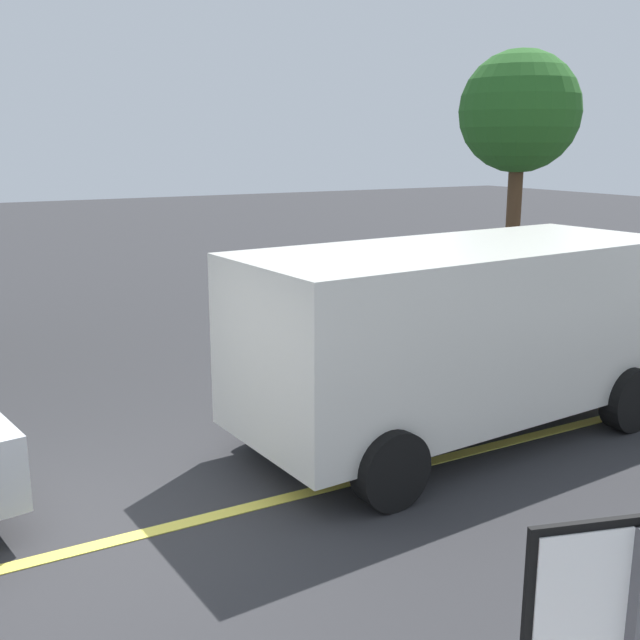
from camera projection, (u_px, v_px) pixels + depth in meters
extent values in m
plane|color=#2D2D30|center=(63.00, 555.00, 6.22)|extent=(80.00, 80.00, 0.00)
cube|color=#E0D14C|center=(370.00, 477.00, 7.65)|extent=(28.00, 0.16, 0.01)
cube|color=silver|center=(460.00, 326.00, 8.50)|extent=(5.33, 2.36, 1.82)
cube|color=black|center=(303.00, 314.00, 7.29)|extent=(0.29, 1.85, 0.80)
cylinder|color=black|center=(391.00, 469.00, 6.95)|extent=(0.78, 0.31, 0.76)
cylinder|color=black|center=(280.00, 407.00, 8.57)|extent=(0.78, 0.31, 0.76)
cylinder|color=black|center=(628.00, 399.00, 8.84)|extent=(0.78, 0.31, 0.76)
cylinder|color=black|center=(501.00, 359.00, 10.47)|extent=(0.78, 0.31, 0.76)
cylinder|color=#513823|center=(513.00, 217.00, 17.60)|extent=(0.34, 0.34, 3.22)
sphere|color=#286023|center=(520.00, 111.00, 17.06)|extent=(2.73, 2.73, 2.73)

